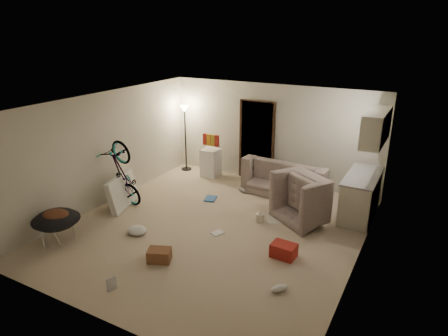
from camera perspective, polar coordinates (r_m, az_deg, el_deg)
The scene contains 37 objects.
floor at distance 8.06m, azimuth -1.57°, elevation -8.70°, with size 5.50×6.00×0.02m, color #BFAC93.
ceiling at distance 7.22m, azimuth -1.76°, elevation 9.20°, with size 5.50×6.00×0.02m, color white.
wall_back at distance 10.14m, azimuth 6.94°, elevation 4.85°, with size 5.50×0.02×2.50m, color beige.
wall_front at distance 5.40m, azimuth -18.16°, elevation -9.85°, with size 5.50×0.02×2.50m, color beige.
wall_left at distance 9.18m, azimuth -16.74°, elevation 2.57°, with size 0.02×6.00×2.50m, color beige.
wall_right at distance 6.69m, azimuth 19.29°, elevation -4.09°, with size 0.02×6.00×2.50m, color beige.
doorway at distance 10.32m, azimuth 4.74°, elevation 3.86°, with size 0.85×0.10×2.04m, color black.
door_trim at distance 10.29m, azimuth 4.68°, elevation 3.82°, with size 0.97×0.04×2.10m, color #352012.
floor_lamp at distance 10.91m, azimuth -5.60°, elevation 6.27°, with size 0.28×0.28×1.81m.
kitchen_counter at distance 8.87m, azimuth 18.93°, elevation -3.85°, with size 0.60×1.50×0.88m, color beige.
counter_top at distance 8.71m, azimuth 19.26°, elevation -1.07°, with size 0.64×1.54×0.04m, color gray.
kitchen_uppers at distance 8.40m, azimuth 20.93°, elevation 5.50°, with size 0.38×1.40×0.65m, color beige.
sofa at distance 9.73m, azimuth 8.93°, elevation -1.78°, with size 2.07×0.81×0.60m, color #383F37.
armchair at distance 8.52m, azimuth 12.73°, elevation -4.70°, with size 1.15×1.00×0.75m, color #383F37.
bicycle at distance 9.16m, azimuth -14.10°, elevation -2.75°, with size 0.55×1.59×0.84m, color black.
book_asset at distance 6.58m, azimuth -16.37°, elevation -16.63°, with size 0.17×0.23×0.02m, color maroon.
mini_fridge at distance 10.65m, azimuth -1.90°, elevation 0.78°, with size 0.44×0.44×0.75m, color white.
snack_box_0 at distance 10.55m, azimuth -2.73°, elevation 4.14°, with size 0.10×0.07×0.30m, color maroon.
snack_box_1 at distance 10.49m, azimuth -2.17°, elevation 4.06°, with size 0.10×0.07×0.30m, color #BE7A17.
snack_box_2 at distance 10.43m, azimuth -1.60°, elevation 3.98°, with size 0.10×0.07×0.30m, color gold.
snack_box_3 at distance 10.37m, azimuth -1.03°, elevation 3.89°, with size 0.10×0.07×0.30m, color maroon.
saucer_chair at distance 8.08m, azimuth -22.79°, elevation -7.33°, with size 0.86×0.86×0.61m.
hoodie at distance 7.94m, azimuth -22.90°, elevation -6.27°, with size 0.48×0.40×0.22m, color #572E1D.
sofa_drape at distance 9.97m, azimuth 3.88°, elevation 0.43°, with size 0.56×0.46×0.28m, color black.
tv_box at distance 9.14m, azimuth -14.34°, elevation -3.25°, with size 0.13×1.08×0.71m, color silver.
drink_case_a at distance 7.08m, azimuth -9.22°, elevation -12.20°, with size 0.39×0.28×0.22m, color brown.
drink_case_b at distance 7.18m, azimuth 8.52°, elevation -11.57°, with size 0.42×0.31×0.24m, color maroon.
juicer at distance 8.31m, azimuth 5.15°, elevation -7.00°, with size 0.17×0.17×0.25m.
newspaper at distance 8.52m, azimuth 7.33°, elevation -7.12°, with size 0.38×0.49×0.01m, color #B3ADA5.
book_blue at distance 9.33m, azimuth -1.95°, elevation -4.40°, with size 0.24×0.33×0.03m, color #2E5EA6.
book_white at distance 7.88m, azimuth -0.96°, elevation -9.26°, with size 0.18×0.23×0.02m, color silver.
shoe_0 at distance 9.31m, azimuth 8.29°, elevation -4.40°, with size 0.30×0.12×0.11m, color #2E5EA6.
shoe_1 at distance 9.72m, azimuth 2.63°, elevation -3.15°, with size 0.29×0.12×0.11m, color slate.
shoe_2 at distance 7.14m, azimuth -9.56°, elevation -12.48°, with size 0.30×0.12×0.11m, color #2E5EA6.
shoe_4 at distance 6.39m, azimuth 7.90°, elevation -16.65°, with size 0.29×0.12×0.11m, color white.
clothes_lump_b at distance 8.72m, azimuth 8.82°, elevation -6.09°, with size 0.41×0.36×0.13m, color black.
clothes_lump_c at distance 8.04m, azimuth -12.35°, elevation -8.68°, with size 0.41×0.35×0.13m, color silver.
Camera 1 is at (3.58, -6.12, 3.82)m, focal length 32.00 mm.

